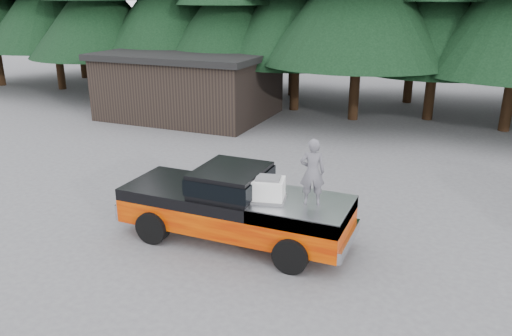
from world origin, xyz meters
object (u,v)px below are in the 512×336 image
at_px(man_on_bed, 312,172).
at_px(air_compressor, 268,190).
at_px(pickup_truck, 235,216).
at_px(utility_building, 190,84).

bearing_deg(man_on_bed, air_compressor, -9.63).
relative_size(pickup_truck, utility_building, 0.71).
relative_size(pickup_truck, man_on_bed, 3.76).
bearing_deg(man_on_bed, utility_building, -68.85).
xyz_separation_m(pickup_truck, man_on_bed, (2.00, -0.03, 1.46)).
distance_m(air_compressor, utility_building, 15.13).
distance_m(air_compressor, man_on_bed, 1.17).
relative_size(pickup_truck, air_compressor, 7.94).
height_order(man_on_bed, utility_building, utility_building).
xyz_separation_m(air_compressor, man_on_bed, (1.02, 0.18, 0.54)).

